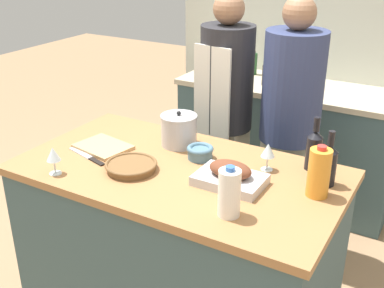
% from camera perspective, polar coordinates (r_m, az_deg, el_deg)
% --- Properties ---
extents(kitchen_island, '(1.59, 0.87, 0.94)m').
position_cam_1_polar(kitchen_island, '(2.59, -1.49, -12.17)').
color(kitchen_island, '#3D565B').
rests_on(kitchen_island, ground_plane).
extents(back_counter, '(1.70, 0.60, 0.93)m').
position_cam_1_polar(back_counter, '(3.89, 11.06, 0.27)').
color(back_counter, '#3D565B').
rests_on(back_counter, ground_plane).
extents(back_wall, '(2.20, 0.10, 2.55)m').
position_cam_1_polar(back_wall, '(3.97, 13.75, 12.80)').
color(back_wall, silver).
rests_on(back_wall, ground_plane).
extents(roasting_pan, '(0.31, 0.21, 0.11)m').
position_cam_1_polar(roasting_pan, '(2.19, 4.54, -3.78)').
color(roasting_pan, '#BCBCC1').
rests_on(roasting_pan, kitchen_island).
extents(wicker_basket, '(0.25, 0.25, 0.04)m').
position_cam_1_polar(wicker_basket, '(2.34, -7.23, -2.60)').
color(wicker_basket, brown).
rests_on(wicker_basket, kitchen_island).
extents(cutting_board, '(0.31, 0.26, 0.02)m').
position_cam_1_polar(cutting_board, '(2.60, -10.43, -0.30)').
color(cutting_board, tan).
rests_on(cutting_board, kitchen_island).
extents(stock_pot, '(0.20, 0.20, 0.19)m').
position_cam_1_polar(stock_pot, '(2.57, -1.56, 1.66)').
color(stock_pot, '#B7B7BC').
rests_on(stock_pot, kitchen_island).
extents(mixing_bowl, '(0.14, 0.14, 0.07)m').
position_cam_1_polar(mixing_bowl, '(2.43, 0.97, -0.94)').
color(mixing_bowl, slate).
rests_on(mixing_bowl, kitchen_island).
extents(juice_jug, '(0.10, 0.10, 0.24)m').
position_cam_1_polar(juice_jug, '(2.14, 14.81, -3.29)').
color(juice_jug, orange).
rests_on(juice_jug, kitchen_island).
extents(milk_jug, '(0.09, 0.09, 0.22)m').
position_cam_1_polar(milk_jug, '(1.94, 4.45, -5.78)').
color(milk_jug, white).
rests_on(milk_jug, kitchen_island).
extents(wine_bottle_green, '(0.08, 0.08, 0.27)m').
position_cam_1_polar(wine_bottle_green, '(2.37, 14.26, -0.57)').
color(wine_bottle_green, black).
rests_on(wine_bottle_green, kitchen_island).
extents(wine_bottle_dark, '(0.08, 0.08, 0.26)m').
position_cam_1_polar(wine_bottle_dark, '(2.24, 15.84, -2.27)').
color(wine_bottle_dark, black).
rests_on(wine_bottle_dark, kitchen_island).
extents(wine_glass_left, '(0.07, 0.07, 0.14)m').
position_cam_1_polar(wine_glass_left, '(2.32, 9.00, -0.84)').
color(wine_glass_left, silver).
rests_on(wine_glass_left, kitchen_island).
extents(wine_glass_right, '(0.07, 0.07, 0.14)m').
position_cam_1_polar(wine_glass_right, '(2.35, -16.12, -1.25)').
color(wine_glass_right, silver).
rests_on(wine_glass_right, kitchen_island).
extents(knife_chef, '(0.29, 0.11, 0.01)m').
position_cam_1_polar(knife_chef, '(2.52, -12.23, -1.49)').
color(knife_chef, '#B7B7BC').
rests_on(knife_chef, kitchen_island).
extents(condiment_bottle_tall, '(0.05, 0.05, 0.17)m').
position_cam_1_polar(condiment_bottle_tall, '(3.68, 8.68, 8.08)').
color(condiment_bottle_tall, '#332D28').
rests_on(condiment_bottle_tall, back_counter).
extents(condiment_bottle_short, '(0.06, 0.06, 0.19)m').
position_cam_1_polar(condiment_bottle_short, '(3.96, 7.31, 9.44)').
color(condiment_bottle_short, '#234C28').
rests_on(condiment_bottle_short, back_counter).
extents(condiment_bottle_extra, '(0.07, 0.07, 0.19)m').
position_cam_1_polar(condiment_bottle_extra, '(3.81, 12.08, 8.53)').
color(condiment_bottle_extra, '#234C28').
rests_on(condiment_bottle_extra, back_counter).
extents(person_cook_aproned, '(0.34, 0.36, 1.67)m').
position_cam_1_polar(person_cook_aproned, '(3.16, 3.99, 4.03)').
color(person_cook_aproned, beige).
rests_on(person_cook_aproned, ground_plane).
extents(person_cook_guest, '(0.37, 0.37, 1.67)m').
position_cam_1_polar(person_cook_guest, '(3.03, 11.53, 2.65)').
color(person_cook_guest, beige).
rests_on(person_cook_guest, ground_plane).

